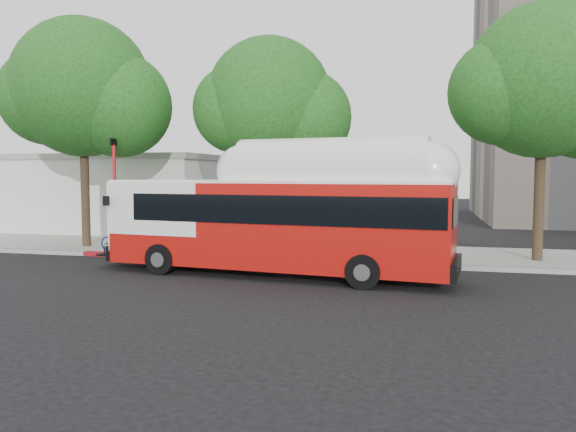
% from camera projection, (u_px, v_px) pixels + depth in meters
% --- Properties ---
extents(ground, '(120.00, 120.00, 0.00)m').
position_uv_depth(ground, '(248.00, 283.00, 16.59)').
color(ground, black).
rests_on(ground, ground).
extents(sidewalk, '(60.00, 5.00, 0.15)m').
position_uv_depth(sidewalk, '(296.00, 251.00, 22.89)').
color(sidewalk, gray).
rests_on(sidewalk, ground).
extents(curb_strip, '(60.00, 0.30, 0.15)m').
position_uv_depth(curb_strip, '(281.00, 261.00, 20.37)').
color(curb_strip, gray).
rests_on(curb_strip, ground).
extents(red_curb_segment, '(10.00, 0.32, 0.16)m').
position_uv_depth(red_curb_segment, '(203.00, 258.00, 21.07)').
color(red_curb_segment, maroon).
rests_on(red_curb_segment, ground).
extents(street_tree_left, '(6.67, 5.80, 9.74)m').
position_uv_depth(street_tree_left, '(93.00, 93.00, 23.49)').
color(street_tree_left, '#2D2116').
rests_on(street_tree_left, ground).
extents(street_tree_mid, '(5.75, 5.00, 8.62)m').
position_uv_depth(street_tree_mid, '(280.00, 106.00, 22.16)').
color(street_tree_mid, '#2D2116').
rests_on(street_tree_mid, ground).
extents(street_tree_right, '(6.21, 5.40, 9.18)m').
position_uv_depth(street_tree_right, '(556.00, 87.00, 19.58)').
color(street_tree_right, '#2D2116').
rests_on(street_tree_right, ground).
extents(low_commercial_bldg, '(16.20, 10.20, 4.25)m').
position_uv_depth(low_commercial_bldg, '(95.00, 192.00, 33.29)').
color(low_commercial_bldg, silver).
rests_on(low_commercial_bldg, ground).
extents(transit_bus, '(11.90, 3.64, 3.47)m').
position_uv_depth(transit_bus, '(278.00, 225.00, 17.67)').
color(transit_bus, '#AA100B').
rests_on(transit_bus, ground).
extents(signal_pole, '(0.13, 0.44, 4.60)m').
position_uv_depth(signal_pole, '(115.00, 196.00, 22.02)').
color(signal_pole, red).
rests_on(signal_pole, ground).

